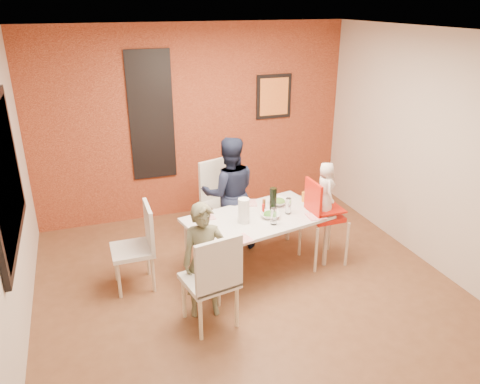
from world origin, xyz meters
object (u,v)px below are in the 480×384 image
object	(u,v)px
high_chair	(321,214)
toddler	(325,189)
child_far	(229,193)
paper_towel_roll	(244,211)
chair_far	(221,196)
dining_table	(257,222)
chair_near	(213,277)
child_near	(204,261)
chair_left	(140,242)
wine_bottle	(273,200)

from	to	relation	value
high_chair	toddler	size ratio (longest dim) A/B	1.64
child_far	paper_towel_roll	size ratio (longest dim) A/B	5.09
chair_far	toddler	xyz separation A→B (m)	(0.95, -1.01, 0.35)
dining_table	chair_near	bearing A→B (deg)	-131.71
high_chair	child_near	size ratio (longest dim) A/B	0.87
chair_far	child_near	bearing A→B (deg)	-131.13
chair_left	child_near	xyz separation A→B (m)	(0.53, -0.73, 0.07)
child_far	toddler	size ratio (longest dim) A/B	2.25
dining_table	high_chair	bearing A→B (deg)	-8.55
high_chair	child_far	world-z (taller)	child_far
paper_towel_roll	chair_left	bearing A→B (deg)	171.49
high_chair	child_near	world-z (taller)	child_near
child_far	paper_towel_roll	distance (m)	0.73
child_far	wine_bottle	world-z (taller)	child_far
chair_far	chair_near	bearing A→B (deg)	-127.72
chair_near	paper_towel_roll	size ratio (longest dim) A/B	3.57
child_near	toddler	distance (m)	1.72
toddler	child_far	bearing A→B (deg)	58.21
chair_left	child_far	size ratio (longest dim) A/B	0.66
high_chair	toddler	distance (m)	0.31
chair_left	child_near	size ratio (longest dim) A/B	0.79
paper_towel_roll	toddler	bearing A→B (deg)	-2.04
chair_near	wine_bottle	distance (m)	1.39
chair_left	high_chair	size ratio (longest dim) A/B	0.90
chair_far	wine_bottle	distance (m)	0.95
high_chair	paper_towel_roll	world-z (taller)	high_chair
chair_left	wine_bottle	distance (m)	1.58
chair_far	dining_table	bearing A→B (deg)	-98.27
toddler	dining_table	bearing A→B (deg)	89.60
dining_table	high_chair	xyz separation A→B (m)	(0.76, -0.11, 0.03)
wine_bottle	paper_towel_roll	distance (m)	0.43
paper_towel_roll	high_chair	bearing A→B (deg)	-2.13
chair_far	high_chair	xyz separation A→B (m)	(0.92, -1.01, 0.04)
child_near	paper_towel_roll	distance (m)	0.85
paper_towel_roll	chair_far	bearing A→B (deg)	87.62
dining_table	chair_left	bearing A→B (deg)	176.08
dining_table	chair_far	bearing A→B (deg)	99.84
child_near	child_far	size ratio (longest dim) A/B	0.83
dining_table	child_near	xyz separation A→B (m)	(-0.81, -0.64, -0.00)
dining_table	paper_towel_roll	world-z (taller)	paper_towel_roll
high_chair	toddler	bearing A→B (deg)	-89.63
chair_near	high_chair	bearing A→B (deg)	-163.97
toddler	paper_towel_roll	world-z (taller)	toddler
chair_far	chair_left	size ratio (longest dim) A/B	1.11
toddler	wine_bottle	bearing A→B (deg)	82.17
chair_near	child_near	distance (m)	0.25
chair_near	dining_table	bearing A→B (deg)	-142.09
paper_towel_roll	wine_bottle	bearing A→B (deg)	17.42
chair_far	chair_left	distance (m)	1.43
chair_near	child_near	bearing A→B (deg)	-96.63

